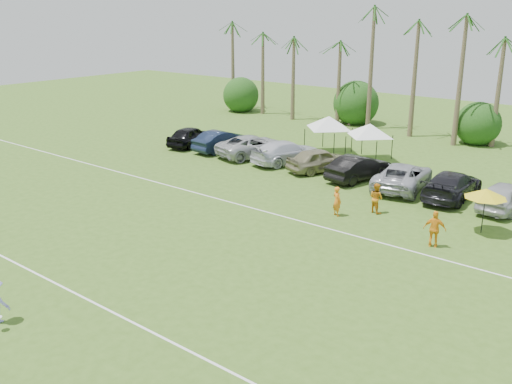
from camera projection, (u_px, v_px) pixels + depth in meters
The scene contains 26 objects.
field_lines at pixel (148, 232), 28.12m from camera, with size 80.00×12.10×0.01m.
palm_tree_0 at pixel (222, 38), 61.20m from camera, with size 2.40×2.40×8.90m.
palm_tree_1 at pixel (258, 31), 57.95m from camera, with size 2.40×2.40×9.90m.
palm_tree_2 at pixel (299, 23), 54.70m from camera, with size 2.40×2.40×10.90m.
palm_tree_3 at pixel (335, 14), 52.05m from camera, with size 2.40×2.40×11.90m.
palm_tree_4 at pixel (373, 45), 50.46m from camera, with size 2.40×2.40×8.90m.
palm_tree_5 at pixel (417, 36), 47.80m from camera, with size 2.40×2.40×9.90m.
palm_tree_6 at pixel (465, 26), 45.15m from camera, with size 2.40×2.40×10.90m.
bush_tree_0 at pixel (250, 93), 61.89m from camera, with size 4.00×4.00×4.00m.
bush_tree_1 at pixel (355, 105), 54.13m from camera, with size 4.00×4.00×4.00m.
bush_tree_2 at pixel (484, 120), 46.97m from camera, with size 4.00×4.00×4.00m.
sideline_player_a at pixel (337, 201), 30.19m from camera, with size 0.59×0.38×1.61m, color orange.
sideline_player_b at pixel (376, 198), 30.63m from camera, with size 0.80×0.62×1.65m, color orange.
sideline_player_c at pixel (435, 229), 26.18m from camera, with size 1.02×0.43×1.74m, color orange.
canopy_tent_left at pixel (329, 116), 42.91m from camera, with size 4.04×4.04×3.27m.
canopy_tent_right at pixel (370, 124), 40.84m from camera, with size 3.84×3.84×3.11m.
market_umbrella at pixel (486, 193), 27.47m from camera, with size 2.05×2.05×2.28m.
parked_car_0 at pixel (191, 136), 45.61m from camera, with size 1.88×4.68×1.60m, color black.
parked_car_1 at pixel (221, 141), 44.02m from camera, with size 1.69×4.84×1.60m, color #131E33.
parked_car_2 at pixel (254, 146), 42.36m from camera, with size 2.65×5.74×1.60m, color #ACADAF.
parked_car_3 at pixel (287, 152), 40.55m from camera, with size 2.23×5.50×1.60m, color silver.
parked_car_4 at pixel (320, 160), 38.48m from camera, with size 1.88×4.68×1.60m, color gray.
parked_car_5 at pixel (359, 168), 36.55m from camera, with size 1.69×4.84×1.60m, color black.
parked_car_6 at pixel (403, 176), 34.74m from camera, with size 2.65×5.74×1.60m, color #A7A9AF.
parked_car_7 at pixel (452, 185), 32.97m from camera, with size 2.23×5.50×1.60m, color black.
parked_car_8 at pixel (506, 196), 31.06m from camera, with size 1.88×4.68×1.60m, color #B0B0B3.
Camera 1 is at (20.54, -9.04, 10.54)m, focal length 40.00 mm.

